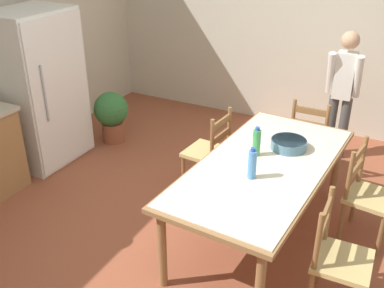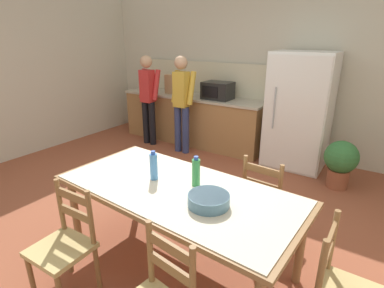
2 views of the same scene
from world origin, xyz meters
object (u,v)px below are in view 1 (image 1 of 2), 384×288
at_px(dining_table, 264,171).
at_px(bottle_off_centre, 257,142).
at_px(chair_head_end, 310,138).
at_px(refrigerator, 39,88).
at_px(chair_side_far_right, 209,152).
at_px(chair_side_near_left, 338,259).
at_px(person_by_table, 343,90).
at_px(chair_side_near_right, 367,195).
at_px(bottle_near_centre, 252,164).
at_px(potted_plant, 111,114).
at_px(serving_bowl, 289,143).

height_order(dining_table, bottle_off_centre, bottle_off_centre).
bearing_deg(chair_head_end, refrigerator, 21.10).
xyz_separation_m(dining_table, chair_side_far_right, (0.53, 0.77, -0.25)).
height_order(chair_side_near_left, person_by_table, person_by_table).
bearing_deg(chair_head_end, dining_table, 86.85).
height_order(chair_side_near_left, chair_head_end, same).
distance_m(chair_side_near_left, chair_side_near_right, 0.97).
distance_m(bottle_off_centre, chair_head_end, 1.33).
bearing_deg(refrigerator, bottle_near_centre, -100.61).
xyz_separation_m(refrigerator, chair_side_far_right, (0.27, -2.04, -0.44)).
height_order(dining_table, potted_plant, dining_table).
relative_size(bottle_near_centre, bottle_off_centre, 1.00).
distance_m(refrigerator, potted_plant, 0.98).
xyz_separation_m(serving_bowl, potted_plant, (0.62, 2.48, -0.43)).
height_order(dining_table, chair_side_near_right, chair_side_near_right).
relative_size(bottle_off_centre, person_by_table, 0.18).
bearing_deg(bottle_off_centre, dining_table, -133.55).
relative_size(bottle_off_centre, chair_head_end, 0.30).
xyz_separation_m(refrigerator, bottle_off_centre, (-0.14, -2.69, 0.00)).
xyz_separation_m(dining_table, bottle_near_centre, (-0.27, 0.02, 0.20)).
xyz_separation_m(bottle_near_centre, person_by_table, (2.17, -0.28, -0.03)).
distance_m(refrigerator, person_by_table, 3.49).
bearing_deg(chair_head_end, serving_bowl, 91.22).
height_order(chair_side_near_left, chair_side_near_right, same).
distance_m(serving_bowl, chair_head_end, 1.06).
distance_m(bottle_near_centre, bottle_off_centre, 0.39).
bearing_deg(serving_bowl, bottle_near_centre, 169.83).
distance_m(bottle_near_centre, potted_plant, 2.72).
bearing_deg(person_by_table, dining_table, -8.61).
bearing_deg(serving_bowl, chair_side_near_right, -84.78).
relative_size(bottle_off_centre, chair_side_far_right, 0.30).
height_order(dining_table, serving_bowl, serving_bowl).
relative_size(dining_table, chair_side_far_right, 2.40).
bearing_deg(chair_side_far_right, chair_side_near_left, 59.84).
bearing_deg(person_by_table, chair_side_near_right, 20.10).
height_order(bottle_near_centre, chair_side_near_right, bottle_near_centre).
bearing_deg(chair_side_near_right, bottle_off_centre, 116.54).
distance_m(chair_side_near_left, person_by_table, 2.52).
relative_size(chair_side_near_left, person_by_table, 0.59).
relative_size(chair_side_near_right, chair_head_end, 1.00).
bearing_deg(bottle_off_centre, chair_side_near_left, -125.95).
xyz_separation_m(chair_side_near_left, person_by_table, (2.44, 0.50, 0.42)).
xyz_separation_m(serving_bowl, chair_side_near_left, (-0.90, -0.67, -0.37)).
bearing_deg(bottle_off_centre, person_by_table, -12.19).
distance_m(bottle_off_centre, person_by_table, 1.84).
bearing_deg(chair_side_far_right, dining_table, 59.95).
distance_m(chair_side_near_left, potted_plant, 3.50).
distance_m(chair_head_end, potted_plant, 2.49).
bearing_deg(potted_plant, dining_table, -112.48).
bearing_deg(potted_plant, serving_bowl, -104.00).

